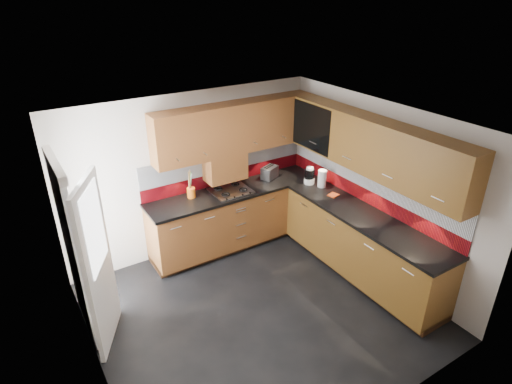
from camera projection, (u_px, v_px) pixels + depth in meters
room at (259, 205)px, 4.71m from camera, size 4.00×3.80×2.64m
base_cabinets at (294, 232)px, 6.23m from camera, size 2.70×3.20×0.95m
countertop at (295, 203)px, 6.00m from camera, size 2.72×3.22×0.04m
backsplash at (299, 175)px, 6.15m from camera, size 2.70×3.20×0.54m
upper_cabinets at (305, 137)px, 5.74m from camera, size 2.50×3.20×0.72m
extractor_hood at (225, 166)px, 6.26m from camera, size 0.60×0.33×0.40m
glass_cabinet at (319, 124)px, 6.17m from camera, size 0.32×0.80×0.66m
back_door at (84, 257)px, 4.63m from camera, size 0.42×1.19×2.04m
gas_hob at (231, 191)px, 6.28m from camera, size 0.56×0.49×0.04m
utensil_pot at (191, 191)px, 6.07m from camera, size 0.12×0.12×0.42m
toaster at (270, 172)px, 6.68m from camera, size 0.32×0.26×0.20m
food_processor at (309, 176)px, 6.48m from camera, size 0.16×0.16×0.27m
paper_towel at (322, 178)px, 6.38m from camera, size 0.15×0.15×0.27m
orange_cloth at (333, 195)px, 6.16m from camera, size 0.17×0.16×0.02m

